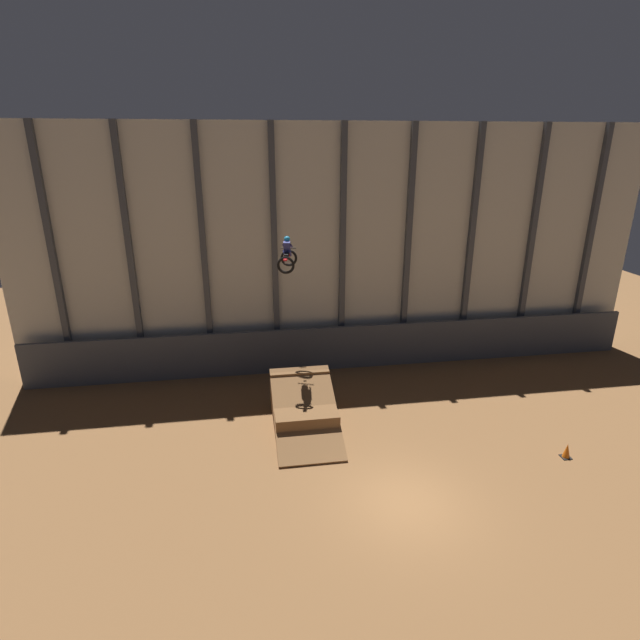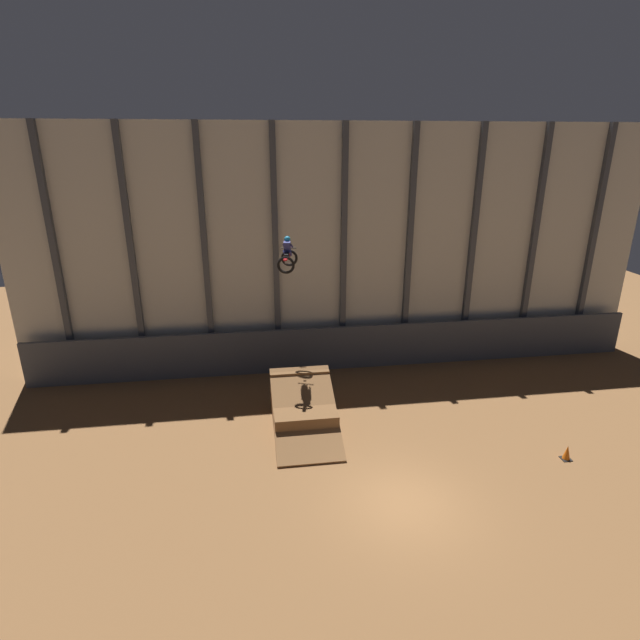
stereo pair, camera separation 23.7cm
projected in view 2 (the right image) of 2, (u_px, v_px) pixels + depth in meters
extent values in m
plane|color=brown|center=(404.00, 503.00, 16.46)|extent=(60.00, 60.00, 0.00)
cube|color=beige|center=(343.00, 251.00, 25.01)|extent=(32.00, 0.12, 12.19)
cube|color=#3D424C|center=(56.00, 260.00, 23.00)|extent=(0.28, 0.28, 12.19)
cube|color=#3D424C|center=(132.00, 258.00, 23.46)|extent=(0.28, 0.28, 12.19)
cube|color=#3D424C|center=(205.00, 256.00, 23.91)|extent=(0.28, 0.28, 12.19)
cube|color=#3D424C|center=(276.00, 254.00, 24.37)|extent=(0.28, 0.28, 12.19)
cube|color=#3D424C|center=(344.00, 252.00, 24.82)|extent=(0.28, 0.28, 12.19)
cube|color=#3D424C|center=(409.00, 250.00, 25.28)|extent=(0.28, 0.28, 12.19)
cube|color=#3D424C|center=(472.00, 248.00, 25.73)|extent=(0.28, 0.28, 12.19)
cube|color=#3D424C|center=(533.00, 246.00, 26.19)|extent=(0.28, 0.28, 12.19)
cube|color=#3D424C|center=(592.00, 244.00, 26.65)|extent=(0.28, 0.28, 12.19)
cube|color=#474C56|center=(344.00, 347.00, 25.97)|extent=(31.36, 0.20, 2.31)
cube|color=brown|center=(303.00, 412.00, 20.92)|extent=(2.53, 3.13, 1.11)
cube|color=brown|center=(300.00, 390.00, 22.02)|extent=(2.58, 0.50, 1.85)
cube|color=brown|center=(305.00, 412.00, 20.17)|extent=(2.58, 4.55, 2.03)
torus|color=black|center=(289.00, 258.00, 21.70)|extent=(0.74, 0.25, 0.73)
torus|color=black|center=(286.00, 265.00, 20.38)|extent=(0.74, 0.25, 0.73)
cube|color=#B7B7BC|center=(288.00, 259.00, 20.96)|extent=(0.27, 0.55, 0.28)
cube|color=red|center=(288.00, 253.00, 21.05)|extent=(0.28, 0.47, 0.24)
cube|color=black|center=(287.00, 255.00, 20.67)|extent=(0.26, 0.58, 0.13)
cube|color=red|center=(286.00, 259.00, 20.20)|extent=(0.20, 0.38, 0.06)
cylinder|color=#B7B7BC|center=(289.00, 253.00, 21.45)|extent=(0.10, 0.27, 0.53)
cylinder|color=black|center=(289.00, 248.00, 21.34)|extent=(0.66, 0.15, 0.04)
cube|color=navy|center=(287.00, 247.00, 20.76)|extent=(0.33, 0.37, 0.53)
sphere|color=#2393CC|center=(287.00, 239.00, 20.75)|extent=(0.30, 0.31, 0.26)
cylinder|color=navy|center=(285.00, 253.00, 20.91)|extent=(0.18, 0.42, 0.33)
cylinder|color=navy|center=(290.00, 253.00, 20.90)|extent=(0.18, 0.42, 0.33)
cylinder|color=navy|center=(284.00, 246.00, 20.99)|extent=(0.17, 0.52, 0.26)
cylinder|color=navy|center=(292.00, 246.00, 20.98)|extent=(0.17, 0.52, 0.26)
cube|color=black|center=(566.00, 459.00, 18.74)|extent=(0.36, 0.36, 0.03)
cone|color=orange|center=(567.00, 452.00, 18.64)|extent=(0.28, 0.28, 0.55)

